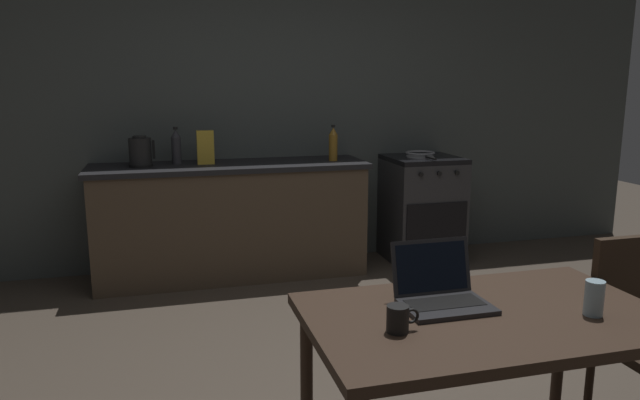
{
  "coord_description": "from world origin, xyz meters",
  "views": [
    {
      "loc": [
        -0.99,
        -2.54,
        1.56
      ],
      "look_at": [
        -0.09,
        0.78,
        0.86
      ],
      "focal_mm": 33.17,
      "sensor_mm": 36.0,
      "label": 1
    }
  ],
  "objects_px": {
    "stove_oven": "(422,209)",
    "bottle": "(333,144)",
    "frying_pan": "(421,154)",
    "dining_table": "(484,332)",
    "cereal_box": "(205,147)",
    "electric_kettle": "(140,152)",
    "laptop": "(441,293)",
    "coffee_mug": "(398,319)",
    "bottle_b": "(176,147)",
    "drinking_glass": "(594,298)"
  },
  "relations": [
    {
      "from": "frying_pan",
      "to": "bottle_b",
      "type": "bearing_deg",
      "value": 176.92
    },
    {
      "from": "laptop",
      "to": "frying_pan",
      "type": "height_order",
      "value": "same"
    },
    {
      "from": "laptop",
      "to": "bottle",
      "type": "xyz_separation_m",
      "value": [
        0.37,
        2.69,
        0.27
      ]
    },
    {
      "from": "dining_table",
      "to": "coffee_mug",
      "type": "height_order",
      "value": "coffee_mug"
    },
    {
      "from": "stove_oven",
      "to": "bottle",
      "type": "relative_size",
      "value": 3.14
    },
    {
      "from": "laptop",
      "to": "cereal_box",
      "type": "height_order",
      "value": "cereal_box"
    },
    {
      "from": "cereal_box",
      "to": "bottle_b",
      "type": "bearing_deg",
      "value": 164.71
    },
    {
      "from": "stove_oven",
      "to": "frying_pan",
      "type": "relative_size",
      "value": 2.16
    },
    {
      "from": "coffee_mug",
      "to": "laptop",
      "type": "bearing_deg",
      "value": 36.67
    },
    {
      "from": "laptop",
      "to": "coffee_mug",
      "type": "bearing_deg",
      "value": -146.3
    },
    {
      "from": "laptop",
      "to": "bottle",
      "type": "distance_m",
      "value": 2.73
    },
    {
      "from": "cereal_box",
      "to": "bottle",
      "type": "bearing_deg",
      "value": -3.94
    },
    {
      "from": "stove_oven",
      "to": "bottle",
      "type": "bearing_deg",
      "value": -176.69
    },
    {
      "from": "laptop",
      "to": "coffee_mug",
      "type": "relative_size",
      "value": 2.81
    },
    {
      "from": "coffee_mug",
      "to": "bottle",
      "type": "bearing_deg",
      "value": 77.81
    },
    {
      "from": "electric_kettle",
      "to": "bottle_b",
      "type": "height_order",
      "value": "bottle_b"
    },
    {
      "from": "stove_oven",
      "to": "cereal_box",
      "type": "bearing_deg",
      "value": 179.3
    },
    {
      "from": "electric_kettle",
      "to": "cereal_box",
      "type": "xyz_separation_m",
      "value": [
        0.49,
        0.02,
        0.02
      ]
    },
    {
      "from": "laptop",
      "to": "coffee_mug",
      "type": "distance_m",
      "value": 0.31
    },
    {
      "from": "dining_table",
      "to": "bottle",
      "type": "relative_size",
      "value": 4.43
    },
    {
      "from": "stove_oven",
      "to": "electric_kettle",
      "type": "distance_m",
      "value": 2.39
    },
    {
      "from": "frying_pan",
      "to": "bottle",
      "type": "bearing_deg",
      "value": -178.43
    },
    {
      "from": "stove_oven",
      "to": "laptop",
      "type": "height_order",
      "value": "laptop"
    },
    {
      "from": "frying_pan",
      "to": "drinking_glass",
      "type": "height_order",
      "value": "frying_pan"
    },
    {
      "from": "bottle",
      "to": "frying_pan",
      "type": "bearing_deg",
      "value": 1.57
    },
    {
      "from": "electric_kettle",
      "to": "frying_pan",
      "type": "xyz_separation_m",
      "value": [
        2.29,
        -0.03,
        -0.09
      ]
    },
    {
      "from": "dining_table",
      "to": "stove_oven",
      "type": "bearing_deg",
      "value": 69.34
    },
    {
      "from": "drinking_glass",
      "to": "dining_table",
      "type": "bearing_deg",
      "value": 161.89
    },
    {
      "from": "bottle",
      "to": "drinking_glass",
      "type": "height_order",
      "value": "bottle"
    },
    {
      "from": "bottle",
      "to": "coffee_mug",
      "type": "distance_m",
      "value": 2.96
    },
    {
      "from": "dining_table",
      "to": "cereal_box",
      "type": "distance_m",
      "value": 3.0
    },
    {
      "from": "frying_pan",
      "to": "cereal_box",
      "type": "height_order",
      "value": "cereal_box"
    },
    {
      "from": "frying_pan",
      "to": "drinking_glass",
      "type": "relative_size",
      "value": 3.33
    },
    {
      "from": "drinking_glass",
      "to": "cereal_box",
      "type": "height_order",
      "value": "cereal_box"
    },
    {
      "from": "laptop",
      "to": "cereal_box",
      "type": "xyz_separation_m",
      "value": [
        -0.64,
        2.76,
        0.26
      ]
    },
    {
      "from": "electric_kettle",
      "to": "drinking_glass",
      "type": "distance_m",
      "value": 3.39
    },
    {
      "from": "bottle",
      "to": "frying_pan",
      "type": "xyz_separation_m",
      "value": [
        0.78,
        0.02,
        -0.11
      ]
    },
    {
      "from": "cereal_box",
      "to": "electric_kettle",
      "type": "bearing_deg",
      "value": -177.65
    },
    {
      "from": "bottle",
      "to": "bottle_b",
      "type": "relative_size",
      "value": 1.01
    },
    {
      "from": "drinking_glass",
      "to": "stove_oven",
      "type": "bearing_deg",
      "value": 76.4
    },
    {
      "from": "electric_kettle",
      "to": "frying_pan",
      "type": "height_order",
      "value": "electric_kettle"
    },
    {
      "from": "electric_kettle",
      "to": "bottle",
      "type": "xyz_separation_m",
      "value": [
        1.5,
        -0.05,
        0.03
      ]
    },
    {
      "from": "electric_kettle",
      "to": "cereal_box",
      "type": "height_order",
      "value": "cereal_box"
    },
    {
      "from": "laptop",
      "to": "drinking_glass",
      "type": "height_order",
      "value": "laptop"
    },
    {
      "from": "dining_table",
      "to": "bottle_b",
      "type": "xyz_separation_m",
      "value": [
        -0.98,
        2.94,
        0.39
      ]
    },
    {
      "from": "laptop",
      "to": "cereal_box",
      "type": "relative_size",
      "value": 1.22
    },
    {
      "from": "dining_table",
      "to": "bottle",
      "type": "xyz_separation_m",
      "value": [
        0.26,
        2.81,
        0.39
      ]
    },
    {
      "from": "stove_oven",
      "to": "cereal_box",
      "type": "xyz_separation_m",
      "value": [
        -1.84,
        0.02,
        0.59
      ]
    },
    {
      "from": "laptop",
      "to": "bottle_b",
      "type": "relative_size",
      "value": 1.1
    },
    {
      "from": "stove_oven",
      "to": "coffee_mug",
      "type": "bearing_deg",
      "value": -116.26
    }
  ]
}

